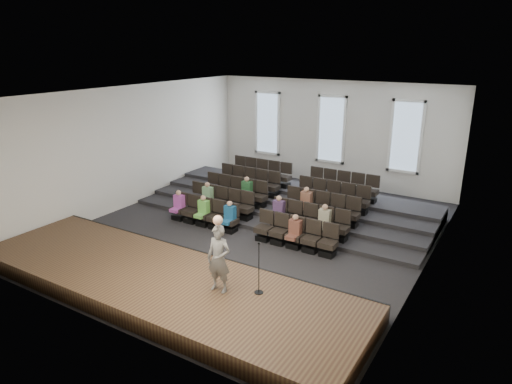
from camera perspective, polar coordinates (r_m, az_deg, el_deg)
ground at (r=16.93m, az=-0.12°, el=-4.80°), size 14.00×14.00×0.00m
ceiling at (r=15.69m, az=-0.13°, el=12.33°), size 12.00×14.00×0.02m
wall_back at (r=22.28m, az=9.42°, el=7.24°), size 12.00×0.04×5.00m
wall_front at (r=11.06m, az=-19.54°, el=-4.59°), size 12.00×0.04×5.00m
wall_left at (r=19.86m, az=-15.19°, el=5.56°), size 0.04×14.00×5.00m
wall_right at (r=14.08m, az=21.27°, el=-0.01°), size 0.04×14.00×5.00m
stage at (r=13.17m, az=-12.00°, el=-11.03°), size 11.80×3.60×0.50m
stage_lip at (r=14.34m, az=-7.16°, el=-8.24°), size 11.80×0.06×0.52m
risers at (r=19.45m, az=4.76°, el=-1.17°), size 11.80×4.80×0.60m
seating_rows at (r=17.93m, az=2.45°, el=-1.16°), size 6.80×4.70×1.67m
windows at (r=22.18m, az=9.37°, el=7.72°), size 8.44×0.10×3.24m
audience at (r=16.98m, az=-0.74°, el=-1.84°), size 6.05×2.64×1.10m
speaker at (r=11.67m, az=-4.66°, el=-8.33°), size 0.68×0.47×1.78m
mic_stand at (r=11.73m, az=0.36°, el=-10.70°), size 0.24×0.24×1.41m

